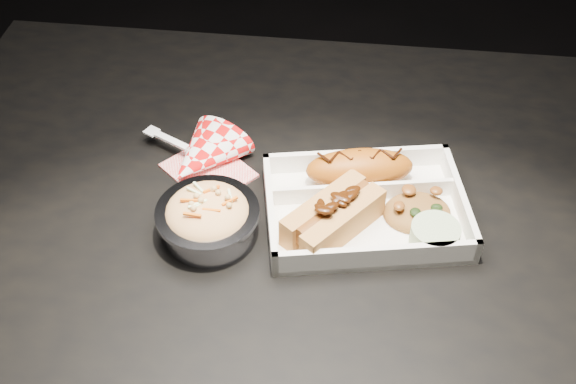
{
  "coord_description": "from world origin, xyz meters",
  "views": [
    {
      "loc": [
        0.01,
        -0.65,
        1.42
      ],
      "look_at": [
        -0.06,
        -0.03,
        0.81
      ],
      "focal_mm": 45.0,
      "sensor_mm": 36.0,
      "label": 1
    }
  ],
  "objects_px": {
    "foil_coleslaw_cup": "(208,217)",
    "napkin_fork": "(202,157)",
    "hotdog": "(333,215)",
    "food_tray": "(365,210)",
    "dining_table": "(335,257)",
    "fried_pastry": "(359,168)"
  },
  "relations": [
    {
      "from": "food_tray",
      "to": "napkin_fork",
      "type": "xyz_separation_m",
      "value": [
        -0.23,
        0.07,
        0.01
      ]
    },
    {
      "from": "foil_coleslaw_cup",
      "to": "food_tray",
      "type": "bearing_deg",
      "value": 16.12
    },
    {
      "from": "foil_coleslaw_cup",
      "to": "napkin_fork",
      "type": "relative_size",
      "value": 0.74
    },
    {
      "from": "dining_table",
      "to": "foil_coleslaw_cup",
      "type": "bearing_deg",
      "value": -159.59
    },
    {
      "from": "dining_table",
      "to": "food_tray",
      "type": "height_order",
      "value": "food_tray"
    },
    {
      "from": "food_tray",
      "to": "hotdog",
      "type": "bearing_deg",
      "value": -149.23
    },
    {
      "from": "dining_table",
      "to": "fried_pastry",
      "type": "xyz_separation_m",
      "value": [
        0.02,
        0.05,
        0.12
      ]
    },
    {
      "from": "fried_pastry",
      "to": "napkin_fork",
      "type": "relative_size",
      "value": 0.82
    },
    {
      "from": "fried_pastry",
      "to": "napkin_fork",
      "type": "distance_m",
      "value": 0.22
    },
    {
      "from": "food_tray",
      "to": "dining_table",
      "type": "bearing_deg",
      "value": 163.26
    },
    {
      "from": "napkin_fork",
      "to": "hotdog",
      "type": "bearing_deg",
      "value": -2.07
    },
    {
      "from": "dining_table",
      "to": "fried_pastry",
      "type": "height_order",
      "value": "fried_pastry"
    },
    {
      "from": "hotdog",
      "to": "foil_coleslaw_cup",
      "type": "distance_m",
      "value": 0.15
    },
    {
      "from": "foil_coleslaw_cup",
      "to": "hotdog",
      "type": "bearing_deg",
      "value": 7.53
    },
    {
      "from": "hotdog",
      "to": "dining_table",
      "type": "bearing_deg",
      "value": 31.58
    },
    {
      "from": "food_tray",
      "to": "hotdog",
      "type": "distance_m",
      "value": 0.06
    },
    {
      "from": "hotdog",
      "to": "foil_coleslaw_cup",
      "type": "xyz_separation_m",
      "value": [
        -0.15,
        -0.02,
        -0.0
      ]
    },
    {
      "from": "foil_coleslaw_cup",
      "to": "dining_table",
      "type": "bearing_deg",
      "value": 20.41
    },
    {
      "from": "fried_pastry",
      "to": "hotdog",
      "type": "bearing_deg",
      "value": -107.33
    },
    {
      "from": "napkin_fork",
      "to": "fried_pastry",
      "type": "bearing_deg",
      "value": 23.11
    },
    {
      "from": "fried_pastry",
      "to": "foil_coleslaw_cup",
      "type": "bearing_deg",
      "value": -148.79
    },
    {
      "from": "fried_pastry",
      "to": "hotdog",
      "type": "relative_size",
      "value": 1.02
    }
  ]
}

